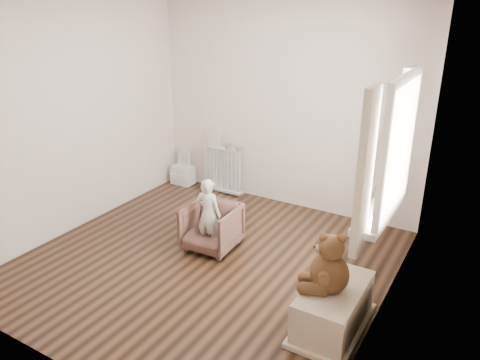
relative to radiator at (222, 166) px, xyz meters
The scene contains 19 objects.
floor 1.93m from the radiator, 62.70° to the right, with size 3.60×3.60×0.01m, color black.
back_wall 1.26m from the radiator, ahead, with size 3.60×0.02×2.60m, color white.
front_wall 3.70m from the radiator, 76.01° to the right, with size 3.60×0.02×2.60m, color white.
left_wall 2.13m from the radiator, 119.05° to the right, with size 0.02×3.60×2.60m, color white.
right_wall 3.28m from the radiator, 32.21° to the right, with size 0.02×3.60×2.60m, color white.
window 3.15m from the radiator, 27.71° to the right, with size 0.03×0.90×1.10m, color white.
window_sill 2.93m from the radiator, 28.54° to the right, with size 0.22×1.10×0.06m, color silver.
curtain_left 3.34m from the radiator, 37.77° to the right, with size 0.06×0.26×1.30m, color beige.
curtain_right 2.83m from the radiator, 17.84° to the right, with size 0.06×0.26×1.30m, color beige.
radiator is the anchor object (origin of this frame).
paper_doll 0.44m from the radiator, behind, with size 0.18×0.02×0.30m, color beige.
tin_a 0.32m from the radiator, ahead, with size 0.10×0.10×0.06m, color #A59E8C.
tin_b 0.41m from the radiator, ahead, with size 0.10×0.10×0.06m, color #A59E8C.
toy_vanity 0.69m from the radiator, behind, with size 0.31×0.22×0.49m, color silver.
armchair 1.61m from the radiator, 61.67° to the right, with size 0.54×0.56×0.51m, color brown.
child 1.65m from the radiator, 62.49° to the right, with size 0.30×0.20×0.82m, color silver.
toy_bench 3.13m from the radiator, 40.12° to the right, with size 0.44×0.83×0.39m, color beige.
teddy_bear 3.15m from the radiator, 41.45° to the right, with size 0.41×0.32×0.51m, color #382210, non-canonical shape.
plush_cat 2.90m from the radiator, 27.12° to the right, with size 0.17×0.28×0.24m, color #6C675B, non-canonical shape.
Camera 1 is at (2.50, -3.52, 2.62)m, focal length 35.00 mm.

